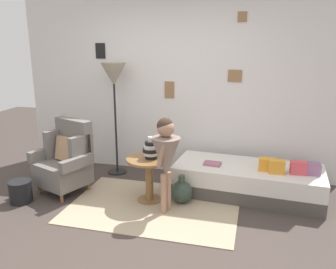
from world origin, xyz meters
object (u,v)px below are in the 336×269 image
side_table (149,171)px  person_child (166,153)px  daybed (247,180)px  vase_striped (151,149)px  magazine_basket (21,192)px  floor_lamp (114,79)px  book_on_daybed (212,164)px  demijohn_near (181,192)px  armchair (66,160)px

side_table → person_child: bearing=-40.0°
daybed → vase_striped: vase_striped is taller
person_child → magazine_basket: size_ratio=4.12×
floor_lamp → book_on_daybed: size_ratio=7.65×
floor_lamp → demijohn_near: (1.19, -0.77, -1.30)m
daybed → demijohn_near: bearing=-150.4°
armchair → vase_striped: (1.21, -0.04, 0.25)m
vase_striped → book_on_daybed: (0.71, 0.44, -0.28)m
vase_striped → person_child: 0.35m
side_table → person_child: person_child is taller
daybed → magazine_basket: 2.93m
armchair → demijohn_near: (1.59, 0.02, -0.29)m
armchair → magazine_basket: size_ratio=3.46×
armchair → vase_striped: 1.23m
floor_lamp → magazine_basket: size_ratio=6.01×
floor_lamp → book_on_daybed: 1.87m
person_child → demijohn_near: bearing=65.8°
armchair → daybed: (2.38, 0.46, -0.24)m
daybed → book_on_daybed: size_ratio=8.89×
vase_striped → demijohn_near: bearing=7.7°
book_on_daybed → magazine_basket: bearing=-159.1°
person_child → book_on_daybed: person_child is taller
person_child → demijohn_near: size_ratio=3.14×
armchair → person_child: (1.46, -0.27, 0.30)m
vase_striped → book_on_daybed: size_ratio=1.26×
book_on_daybed → person_child: bearing=-124.2°
side_table → book_on_daybed: side_table is taller
armchair → floor_lamp: floor_lamp is taller
vase_striped → person_child: size_ratio=0.24×
armchair → magazine_basket: armchair is taller
vase_striped → daybed: bearing=23.1°
vase_striped → floor_lamp: bearing=134.6°
side_table → book_on_daybed: size_ratio=2.61×
vase_striped → magazine_basket: (-1.60, -0.44, -0.55)m
floor_lamp → magazine_basket: floor_lamp is taller
side_table → vase_striped: bearing=1.6°
armchair → book_on_daybed: armchair is taller
vase_striped → demijohn_near: 0.67m
demijohn_near → person_child: bearing=-114.2°
armchair → side_table: armchair is taller
floor_lamp → book_on_daybed: (1.52, -0.38, -1.03)m
vase_striped → magazine_basket: bearing=-164.5°
book_on_daybed → magazine_basket: 2.49m
side_table → vase_striped: size_ratio=2.07×
daybed → vase_striped: bearing=-156.9°
floor_lamp → daybed: bearing=-9.1°
side_table → person_child: 0.49m
armchair → vase_striped: bearing=-1.7°
person_child → side_table: bearing=140.0°
vase_striped → magazine_basket: vase_striped is taller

